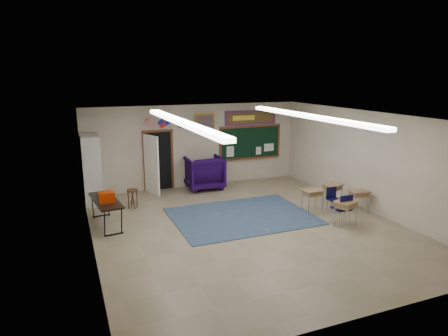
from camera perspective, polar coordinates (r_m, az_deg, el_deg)
name	(u,v)px	position (r m, az deg, el deg)	size (l,w,h in m)	color
floor	(248,227)	(11.00, 3.38, -8.39)	(9.00, 9.00, 0.00)	gray
back_wall	(196,146)	(14.64, -4.08, 3.18)	(8.00, 0.04, 3.00)	beige
front_wall	(367,236)	(6.95, 19.79, -9.12)	(8.00, 0.04, 3.00)	beige
left_wall	(89,189)	(9.58, -18.69, -2.91)	(0.04, 9.00, 3.00)	beige
right_wall	(369,161)	(12.75, 19.97, 0.89)	(0.04, 9.00, 3.00)	beige
ceiling	(249,117)	(10.28, 3.61, 7.35)	(8.00, 9.00, 0.04)	silver
area_rug	(242,216)	(11.76, 2.60, -6.88)	(4.00, 3.00, 0.02)	#354A65
fluorescent_strips	(249,119)	(10.29, 3.61, 7.02)	(3.86, 6.00, 0.10)	white
doorway	(156,162)	(14.21, -9.63, 0.90)	(1.10, 0.89, 2.16)	black
chalkboard	(250,143)	(15.42, 3.78, 3.56)	(2.55, 0.14, 1.30)	brown
bulletin_board	(251,118)	(15.29, 3.83, 7.21)	(2.10, 0.05, 0.55)	#B60F13
framed_art_print	(205,122)	(14.60, -2.77, 6.54)	(0.75, 0.05, 0.65)	#915C1C
wall_clock	(181,123)	(14.33, -6.20, 6.35)	(0.32, 0.05, 0.32)	black
wall_flags	(157,121)	(14.08, -9.53, 6.66)	(1.16, 0.06, 0.70)	red
storage_cabinet	(91,169)	(13.43, -18.41, -0.15)	(0.59, 1.25, 2.20)	silver
wingback_armchair	(204,172)	(14.42, -2.89, -0.63)	(1.27, 1.31, 1.19)	#170431
student_chair_reading	(195,178)	(14.18, -4.13, -1.46)	(0.46, 0.46, 0.92)	black
student_chair_desk_a	(341,209)	(11.45, 16.40, -5.66)	(0.45, 0.45, 0.90)	black
student_chair_desk_b	(334,200)	(12.47, 15.44, -4.44)	(0.37, 0.37, 0.73)	black
student_desk_front_left	(312,200)	(12.25, 12.53, -4.45)	(0.60, 0.45, 0.71)	#997847
student_desk_front_right	(332,194)	(12.97, 15.23, -3.60)	(0.70, 0.61, 0.71)	#997847
student_desk_back_left	(346,212)	(11.37, 16.98, -6.05)	(0.73, 0.64, 0.73)	#997847
student_desk_back_right	(359,200)	(12.61, 18.71, -4.40)	(0.62, 0.50, 0.68)	#997847
folding_table	(106,211)	(11.42, -16.46, -5.95)	(0.79, 1.84, 1.02)	black
wooden_stool	(133,199)	(12.67, -12.91, -4.29)	(0.34, 0.34, 0.59)	#492E16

